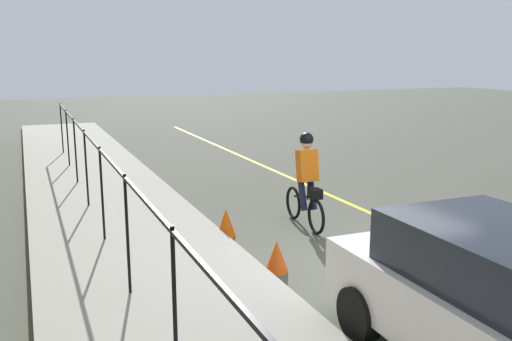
% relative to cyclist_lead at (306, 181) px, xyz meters
% --- Properties ---
extents(ground_plane, '(80.00, 80.00, 0.00)m').
position_rel_cyclist_lead_xyz_m(ground_plane, '(-1.85, -0.10, -0.91)').
color(ground_plane, '#4A4C40').
extents(lane_line_centre, '(36.00, 0.12, 0.01)m').
position_rel_cyclist_lead_xyz_m(lane_line_centre, '(-1.85, -1.70, -0.91)').
color(lane_line_centre, yellow).
rests_on(lane_line_centre, ground).
extents(sidewalk, '(40.00, 3.20, 0.15)m').
position_rel_cyclist_lead_xyz_m(sidewalk, '(-1.85, 3.30, -0.84)').
color(sidewalk, gray).
rests_on(sidewalk, ground).
extents(iron_fence, '(21.30, 0.04, 1.60)m').
position_rel_cyclist_lead_xyz_m(iron_fence, '(-0.85, 3.70, 0.47)').
color(iron_fence, black).
rests_on(iron_fence, sidewalk).
extents(cyclist_lead, '(1.71, 0.38, 1.83)m').
position_rel_cyclist_lead_xyz_m(cyclist_lead, '(0.00, 0.00, 0.00)').
color(cyclist_lead, black).
rests_on(cyclist_lead, ground).
extents(traffic_cone_near, '(0.36, 0.36, 0.52)m').
position_rel_cyclist_lead_xyz_m(traffic_cone_near, '(0.07, 1.59, -0.65)').
color(traffic_cone_near, '#EC5709').
rests_on(traffic_cone_near, ground).
extents(traffic_cone_far, '(0.36, 0.36, 0.48)m').
position_rel_cyclist_lead_xyz_m(traffic_cone_far, '(-1.80, 1.46, -0.67)').
color(traffic_cone_far, '#F55212').
rests_on(traffic_cone_far, ground).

